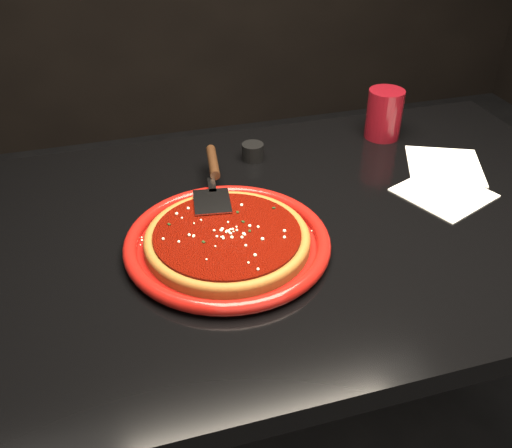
{
  "coord_description": "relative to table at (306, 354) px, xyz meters",
  "views": [
    {
      "loc": [
        -0.36,
        -0.82,
        1.35
      ],
      "look_at": [
        -0.12,
        -0.02,
        0.77
      ],
      "focal_mm": 40.0,
      "sensor_mm": 36.0,
      "label": 1
    }
  ],
  "objects": [
    {
      "name": "napkin_b",
      "position": [
        0.33,
        0.1,
        0.38
      ],
      "size": [
        0.21,
        0.21,
        0.0
      ],
      "primitive_type": "cube",
      "rotation": [
        0.0,
        0.0,
        -0.42
      ],
      "color": "white",
      "rests_on": "table"
    },
    {
      "name": "napkin_a",
      "position": [
        0.27,
        0.0,
        0.38
      ],
      "size": [
        0.2,
        0.2,
        0.0
      ],
      "primitive_type": "cube",
      "rotation": [
        0.0,
        0.0,
        0.39
      ],
      "color": "white",
      "rests_on": "table"
    },
    {
      "name": "pizza_sauce",
      "position": [
        -0.18,
        -0.05,
        0.4
      ],
      "size": [
        0.26,
        0.26,
        0.01
      ],
      "primitive_type": "cylinder",
      "rotation": [
        0.0,
        0.0,
        -0.05
      ],
      "color": "#600902",
      "rests_on": "plate"
    },
    {
      "name": "pizza_crust_rim",
      "position": [
        -0.18,
        -0.05,
        0.4
      ],
      "size": [
        0.3,
        0.3,
        0.02
      ],
      "primitive_type": "torus",
      "rotation": [
        0.0,
        0.0,
        -0.05
      ],
      "color": "brown",
      "rests_on": "plate"
    },
    {
      "name": "pizza_server",
      "position": [
        -0.17,
        0.12,
        0.42
      ],
      "size": [
        0.12,
        0.29,
        0.02
      ],
      "primitive_type": null,
      "rotation": [
        0.0,
        0.0,
        -0.14
      ],
      "color": "#AFB1B6",
      "rests_on": "plate"
    },
    {
      "name": "table",
      "position": [
        0.0,
        0.0,
        0.0
      ],
      "size": [
        1.2,
        0.8,
        0.75
      ],
      "primitive_type": "cube",
      "color": "black",
      "rests_on": "floor"
    },
    {
      "name": "parmesan_dusting",
      "position": [
        -0.18,
        -0.05,
        0.41
      ],
      "size": [
        0.24,
        0.24,
        0.01
      ],
      "primitive_type": null,
      "color": "#F1E9BF",
      "rests_on": "plate"
    },
    {
      "name": "pizza_crust",
      "position": [
        -0.18,
        -0.05,
        0.39
      ],
      "size": [
        0.3,
        0.3,
        0.01
      ],
      "primitive_type": "cylinder",
      "rotation": [
        0.0,
        0.0,
        -0.05
      ],
      "color": "brown",
      "rests_on": "plate"
    },
    {
      "name": "basil_flecks",
      "position": [
        -0.18,
        -0.05,
        0.41
      ],
      "size": [
        0.22,
        0.22,
        0.0
      ],
      "primitive_type": null,
      "color": "black",
      "rests_on": "plate"
    },
    {
      "name": "cup",
      "position": [
        0.27,
        0.27,
        0.43
      ],
      "size": [
        0.1,
        0.1,
        0.11
      ],
      "primitive_type": "cylinder",
      "rotation": [
        0.0,
        0.0,
        0.29
      ],
      "color": "maroon",
      "rests_on": "table"
    },
    {
      "name": "ramekin",
      "position": [
        -0.05,
        0.25,
        0.39
      ],
      "size": [
        0.05,
        0.05,
        0.04
      ],
      "primitive_type": "cylinder",
      "rotation": [
        0.0,
        0.0,
        -0.08
      ],
      "color": "black",
      "rests_on": "table"
    },
    {
      "name": "plate",
      "position": [
        -0.18,
        -0.05,
        0.39
      ],
      "size": [
        0.37,
        0.37,
        0.03
      ],
      "primitive_type": "cylinder",
      "rotation": [
        0.0,
        0.0,
        -0.05
      ],
      "color": "maroon",
      "rests_on": "table"
    }
  ]
}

